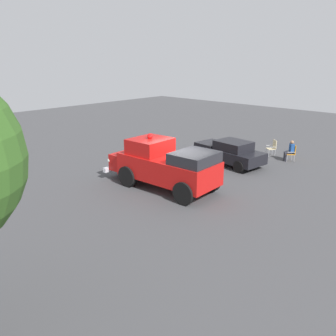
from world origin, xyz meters
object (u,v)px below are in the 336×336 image
object	(u,v)px
lawn_chair_near_truck	(292,152)
spectator_seated	(290,150)
vintage_fire_truck	(164,164)
classic_hot_rod	(229,152)
lawn_chair_spare	(158,158)
lawn_chair_by_car	(273,147)

from	to	relation	value
lawn_chair_near_truck	spectator_seated	bearing A→B (deg)	42.66
vintage_fire_truck	classic_hot_rod	bearing A→B (deg)	-90.27
vintage_fire_truck	lawn_chair_near_truck	size ratio (longest dim) A/B	5.93
spectator_seated	classic_hot_rod	bearing A→B (deg)	52.13
lawn_chair_near_truck	lawn_chair_spare	distance (m)	8.30
vintage_fire_truck	lawn_chair_spare	distance (m)	3.23
lawn_chair_by_car	spectator_seated	world-z (taller)	spectator_seated
vintage_fire_truck	spectator_seated	bearing A→B (deg)	-105.76
lawn_chair_by_car	lawn_chair_spare	bearing A→B (deg)	63.66
lawn_chair_near_truck	lawn_chair_spare	world-z (taller)	same
vintage_fire_truck	classic_hot_rod	size ratio (longest dim) A/B	1.33
vintage_fire_truck	spectator_seated	xyz separation A→B (m)	(-2.43, -8.61, -0.50)
classic_hot_rod	lawn_chair_spare	size ratio (longest dim) A/B	4.46
lawn_chair_near_truck	vintage_fire_truck	bearing A→B (deg)	73.81
vintage_fire_truck	lawn_chair_near_truck	world-z (taller)	vintage_fire_truck
classic_hot_rod	spectator_seated	size ratio (longest dim) A/B	3.53
classic_hot_rod	vintage_fire_truck	bearing A→B (deg)	89.73
classic_hot_rod	lawn_chair_spare	xyz separation A→B (m)	(2.45, 3.48, -0.16)
lawn_chair_near_truck	lawn_chair_spare	bearing A→B (deg)	53.38
lawn_chair_near_truck	lawn_chair_spare	xyz separation A→B (m)	(4.95, 6.66, 0.00)
vintage_fire_truck	lawn_chair_by_car	size ratio (longest dim) A/B	5.93
classic_hot_rod	spectator_seated	bearing A→B (deg)	-127.87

